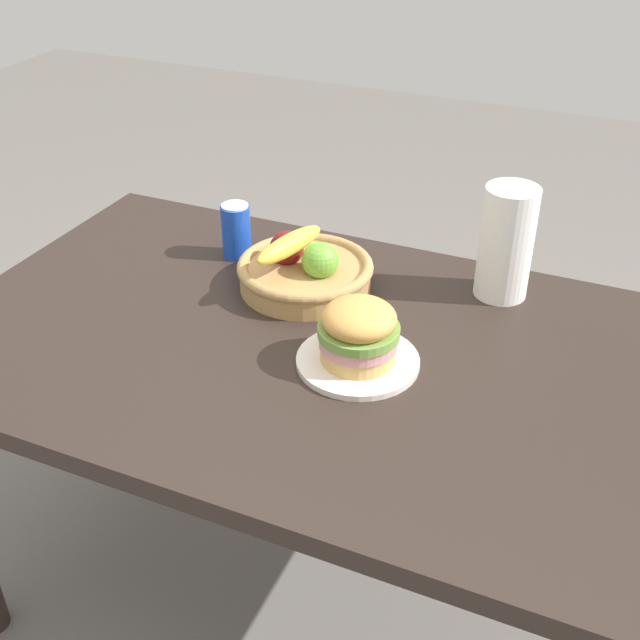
{
  "coord_description": "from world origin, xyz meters",
  "views": [
    {
      "loc": [
        0.56,
        -1.16,
        1.61
      ],
      "look_at": [
        0.06,
        -0.01,
        0.81
      ],
      "focal_mm": 44.95,
      "sensor_mm": 36.0,
      "label": 1
    }
  ],
  "objects": [
    {
      "name": "ground_plane",
      "position": [
        0.0,
        0.0,
        0.0
      ],
      "size": [
        8.0,
        8.0,
        0.0
      ],
      "primitive_type": "plane",
      "color": "slate"
    },
    {
      "name": "dining_table",
      "position": [
        0.0,
        0.0,
        0.65
      ],
      "size": [
        1.4,
        0.9,
        0.75
      ],
      "color": "#2D231E",
      "rests_on": "ground_plane"
    },
    {
      "name": "plate",
      "position": [
        0.14,
        -0.03,
        0.76
      ],
      "size": [
        0.23,
        0.23,
        0.01
      ],
      "primitive_type": "cylinder",
      "color": "silver",
      "rests_on": "dining_table"
    },
    {
      "name": "sandwich",
      "position": [
        0.14,
        -0.03,
        0.82
      ],
      "size": [
        0.15,
        0.15,
        0.12
      ],
      "color": "#DBAD60",
      "rests_on": "plate"
    },
    {
      "name": "soda_can",
      "position": [
        -0.26,
        0.25,
        0.81
      ],
      "size": [
        0.07,
        0.07,
        0.13
      ],
      "color": "blue",
      "rests_on": "dining_table"
    },
    {
      "name": "fruit_basket",
      "position": [
        -0.06,
        0.18,
        0.79
      ],
      "size": [
        0.29,
        0.29,
        0.14
      ],
      "color": "tan",
      "rests_on": "dining_table"
    },
    {
      "name": "paper_towel_roll",
      "position": [
        0.33,
        0.32,
        0.87
      ],
      "size": [
        0.11,
        0.11,
        0.24
      ],
      "primitive_type": "cylinder",
      "color": "white",
      "rests_on": "dining_table"
    }
  ]
}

